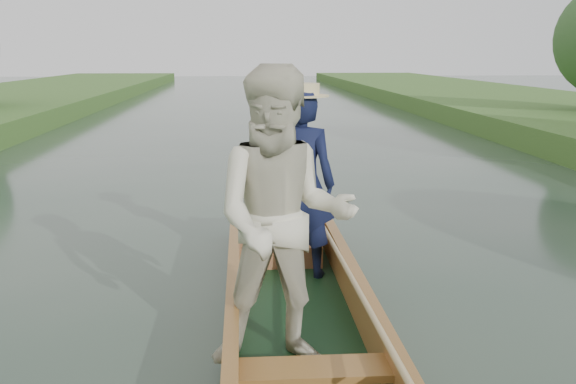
{
  "coord_description": "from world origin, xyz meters",
  "views": [
    {
      "loc": [
        -0.42,
        -5.21,
        2.21
      ],
      "look_at": [
        0.0,
        0.6,
        0.95
      ],
      "focal_mm": 40.0,
      "sensor_mm": 36.0,
      "label": 1
    }
  ],
  "objects": [
    {
      "name": "trees_far",
      "position": [
        -0.74,
        8.46,
        2.53
      ],
      "size": [
        22.98,
        15.32,
        4.61
      ],
      "color": "#47331E",
      "rests_on": "ground"
    },
    {
      "name": "punt",
      "position": [
        -0.05,
        -0.32,
        0.8
      ],
      "size": [
        1.23,
        5.0,
        2.15
      ],
      "color": "#133217",
      "rests_on": "ground"
    },
    {
      "name": "ground",
      "position": [
        0.0,
        0.0,
        0.0
      ],
      "size": [
        120.0,
        120.0,
        0.0
      ],
      "primitive_type": "plane",
      "color": "#283D30",
      "rests_on": "ground"
    }
  ]
}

